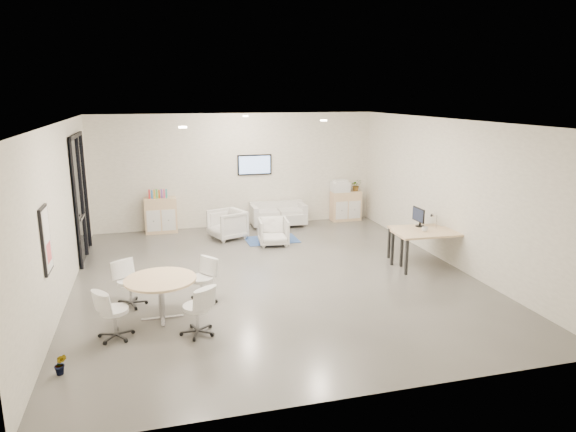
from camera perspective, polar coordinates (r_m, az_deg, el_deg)
The scene contains 21 objects.
room_shell at distance 10.34m, azimuth -1.56°, elevation 1.57°, with size 9.60×10.60×4.80m.
glass_door at distance 12.65m, azimuth -22.07°, elevation 2.33°, with size 0.09×1.90×2.85m.
artwork at distance 8.68m, azimuth -25.30°, elevation -2.44°, with size 0.05×0.54×1.04m.
wall_tv at distance 14.72m, azimuth -3.74°, elevation 5.70°, with size 0.98×0.06×0.58m.
ceiling_spots at distance 10.90m, azimuth -3.70°, elevation 10.54°, with size 3.14×4.14×0.03m.
sideboard_left at distance 14.46m, azimuth -13.95°, elevation 0.08°, with size 0.86×0.44×0.97m.
sideboard_right at distance 15.51m, azimuth 6.43°, elevation 1.14°, with size 0.88×0.43×0.88m.
books at distance 14.34m, azimuth -14.26°, elevation 2.38°, with size 0.50×0.14×0.22m.
printer at distance 15.33m, azimuth 5.82°, elevation 3.33°, with size 0.51×0.43×0.36m.
loveseat at distance 14.76m, azimuth -1.11°, elevation 0.09°, with size 1.57×0.81×0.58m.
blue_rug at distance 13.43m, azimuth -1.82°, elevation -2.64°, with size 1.34×0.90×0.01m, color navy.
armchair_left at distance 13.55m, azimuth -6.77°, elevation -0.77°, with size 0.81×0.76×0.84m, color silver.
armchair_right at distance 12.91m, azimuth -1.64°, elevation -1.63°, with size 0.72×0.67×0.74m, color silver.
desk_rear at distance 12.05m, azimuth 14.75°, elevation -1.66°, with size 1.51×0.86×0.76m.
desk_front at distance 11.59m, azimuth 15.48°, elevation -2.10°, with size 1.56×0.82×0.80m.
monitor at distance 12.09m, azimuth 14.33°, elevation -0.06°, with size 0.20×0.50×0.44m.
round_table at distance 8.90m, azimuth -13.98°, elevation -7.24°, with size 1.19×1.19×0.73m.
meeting_chairs at distance 8.99m, azimuth -13.90°, elevation -8.63°, with size 2.26×2.26×0.82m.
plant_cabinet at distance 15.52m, azimuth 7.58°, elevation 3.27°, with size 0.30×0.33×0.26m, color #3F7F3F.
plant_floor at distance 7.91m, azimuth -23.90°, elevation -15.36°, with size 0.17×0.31×0.14m, color #3F7F3F.
cup at distance 11.54m, azimuth 14.98°, elevation -1.36°, with size 0.13×0.10×0.13m, color white.
Camera 1 is at (-2.34, -9.84, 3.73)m, focal length 32.00 mm.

